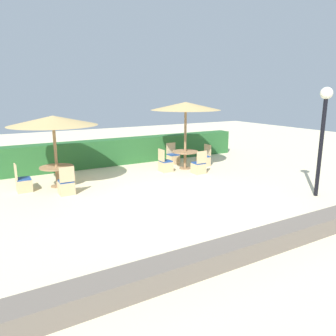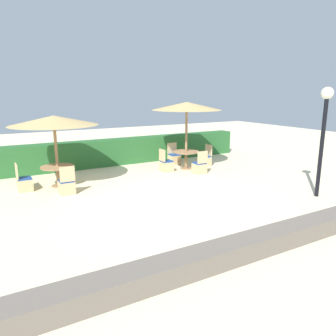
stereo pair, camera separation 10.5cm
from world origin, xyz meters
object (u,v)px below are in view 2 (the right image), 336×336
at_px(patio_chair_back_right_south, 200,167).
at_px(patio_chair_back_left_south, 67,186).
at_px(patio_chair_back_left_west, 24,183).
at_px(parasol_back_right, 187,106).
at_px(lamp_post, 324,120).
at_px(patio_chair_back_right_north, 174,158).
at_px(patio_chair_back_right_east, 205,160).
at_px(round_table_back_right, 186,155).
at_px(patio_chair_back_right_west, 166,165).
at_px(round_table_back_left, 58,170).
at_px(parasol_back_left, 54,121).

bearing_deg(patio_chair_back_right_south, patio_chair_back_left_south, -178.79).
xyz_separation_m(patio_chair_back_left_west, parasol_back_right, (6.33, 0.08, 2.34)).
bearing_deg(lamp_post, patio_chair_back_right_north, 103.34).
height_order(patio_chair_back_left_south, patio_chair_back_right_north, same).
bearing_deg(patio_chair_back_right_east, round_table_back_right, 92.13).
relative_size(patio_chair_back_left_west, patio_chair_back_right_east, 1.00).
bearing_deg(patio_chair_back_right_west, lamp_post, 25.82).
bearing_deg(patio_chair_back_right_west, patio_chair_back_right_north, 136.92).
distance_m(patio_chair_back_right_west, patio_chair_back_right_east, 1.97).
height_order(round_table_back_left, round_table_back_right, round_table_back_right).
xyz_separation_m(parasol_back_right, patio_chair_back_right_north, (0.05, 1.07, -2.34)).
bearing_deg(patio_chair_back_left_south, parasol_back_right, 11.79).
relative_size(parasol_back_left, round_table_back_right, 2.62).
xyz_separation_m(parasol_back_left, patio_chair_back_right_north, (5.29, 1.12, -1.99)).
bearing_deg(patio_chair_back_right_east, patio_chair_back_right_west, 91.55).
relative_size(parasol_back_left, patio_chair_back_left_south, 3.12).
bearing_deg(round_table_back_left, patio_chair_back_right_north, 11.95).
bearing_deg(parasol_back_right, patio_chair_back_left_south, -168.21).
xyz_separation_m(parasol_back_left, patio_chair_back_right_west, (4.28, 0.04, -1.99)).
relative_size(round_table_back_right, patio_chair_back_right_south, 1.19).
xyz_separation_m(patio_chair_back_left_south, patio_chair_back_right_west, (4.23, 1.07, 0.00)).
bearing_deg(patio_chair_back_right_west, round_table_back_right, 90.94).
xyz_separation_m(round_table_back_left, patio_chair_back_left_west, (-1.09, -0.02, -0.30)).
distance_m(lamp_post, patio_chair_back_right_east, 5.63).
xyz_separation_m(round_table_back_left, patio_chair_back_right_north, (5.29, 1.12, -0.30)).
height_order(round_table_back_left, patio_chair_back_right_west, patio_chair_back_right_west).
bearing_deg(round_table_back_left, patio_chair_back_right_east, 0.83).
relative_size(round_table_back_right, patio_chair_back_right_east, 1.19).
bearing_deg(patio_chair_back_right_north, round_table_back_left, 11.95).
height_order(round_table_back_left, patio_chair_back_right_south, patio_chair_back_right_south).
bearing_deg(round_table_back_left, round_table_back_right, 0.58).
height_order(parasol_back_left, round_table_back_right, parasol_back_left).
xyz_separation_m(round_table_back_left, parasol_back_right, (5.24, 0.05, 2.03)).
relative_size(lamp_post, parasol_back_left, 1.15).
height_order(patio_chair_back_left_west, round_table_back_right, patio_chair_back_left_west).
distance_m(round_table_back_left, parasol_back_right, 5.62).
xyz_separation_m(round_table_back_right, patio_chair_back_right_north, (0.05, 1.07, -0.33)).
distance_m(round_table_back_right, patio_chair_back_right_east, 1.06).
distance_m(round_table_back_right, patio_chair_back_right_north, 1.12).
bearing_deg(round_table_back_left, lamp_post, -37.06).
relative_size(patio_chair_back_left_west, patio_chair_back_right_west, 1.00).
height_order(parasol_back_left, patio_chair_back_left_west, parasol_back_left).
relative_size(patio_chair_back_right_west, patio_chair_back_right_north, 1.00).
xyz_separation_m(lamp_post, parasol_back_left, (-6.77, 5.11, -0.10)).
bearing_deg(patio_chair_back_right_south, patio_chair_back_right_east, 45.66).
height_order(round_table_back_left, parasol_back_right, parasol_back_right).
distance_m(lamp_post, round_table_back_right, 5.67).
height_order(round_table_back_left, patio_chair_back_left_west, patio_chair_back_left_west).
xyz_separation_m(parasol_back_left, patio_chair_back_right_south, (5.26, -0.92, -1.99)).
bearing_deg(patio_chair_back_right_south, lamp_post, -70.19).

